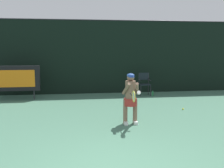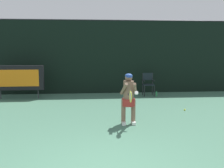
% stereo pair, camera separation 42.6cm
% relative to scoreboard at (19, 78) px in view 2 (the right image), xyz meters
% --- Properties ---
extents(backdrop_screen, '(18.00, 0.12, 3.66)m').
position_rel_scoreboard_xyz_m(backdrop_screen, '(3.35, 1.18, 0.86)').
color(backdrop_screen, black).
rests_on(backdrop_screen, ground).
extents(scoreboard, '(2.20, 0.21, 1.50)m').
position_rel_scoreboard_xyz_m(scoreboard, '(0.00, 0.00, 0.00)').
color(scoreboard, black).
rests_on(scoreboard, ground).
extents(umpire_chair, '(0.52, 0.44, 1.08)m').
position_rel_scoreboard_xyz_m(umpire_chair, '(5.95, 0.28, -0.33)').
color(umpire_chair, black).
rests_on(umpire_chair, ground).
extents(water_bottle, '(0.07, 0.07, 0.27)m').
position_rel_scoreboard_xyz_m(water_bottle, '(6.30, 0.03, -0.82)').
color(water_bottle, '#2D8F4D').
rests_on(water_bottle, ground).
extents(tennis_player, '(0.52, 0.59, 1.53)m').
position_rel_scoreboard_xyz_m(tennis_player, '(4.32, -4.21, -0.10)').
color(tennis_player, white).
rests_on(tennis_player, ground).
extents(tennis_racket, '(0.03, 0.60, 0.31)m').
position_rel_scoreboard_xyz_m(tennis_racket, '(4.28, -4.82, 0.01)').
color(tennis_racket, black).
extents(tennis_ball_loose, '(0.07, 0.07, 0.07)m').
position_rel_scoreboard_xyz_m(tennis_ball_loose, '(6.62, -2.77, -0.91)').
color(tennis_ball_loose, '#CCDB3D').
rests_on(tennis_ball_loose, ground).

